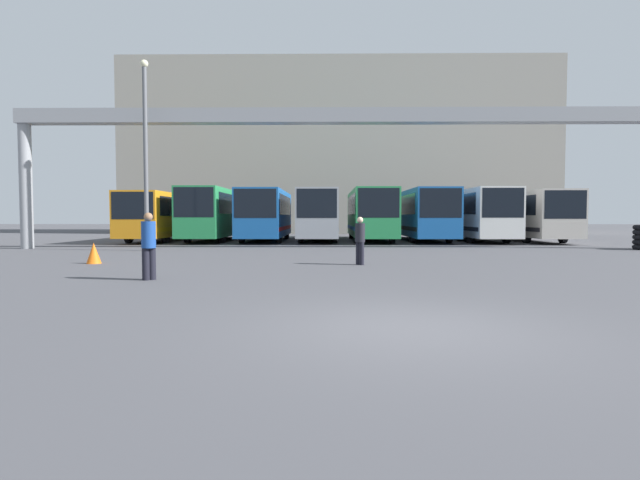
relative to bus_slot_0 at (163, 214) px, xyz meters
name	(u,v)px	position (x,y,z in m)	size (l,w,h in m)	color
ground_plane	(410,329)	(11.96, -25.65, -1.78)	(200.00, 200.00, 0.00)	#47474C
building_backdrop	(338,153)	(11.96, 19.11, 6.39)	(41.03, 12.00, 16.33)	gray
overhead_gantry	(351,130)	(11.96, -8.05, 4.07)	(32.80, 0.80, 6.86)	gray
bus_slot_0	(163,214)	(0.00, 0.00, 0.00)	(2.59, 10.23, 3.08)	orange
bus_slot_1	(217,212)	(3.42, 0.74, 0.14)	(2.46, 11.72, 3.33)	#268C4C
bus_slot_2	(266,213)	(6.83, -0.09, 0.09)	(2.59, 10.04, 3.24)	#1959A5
bus_slot_3	(319,213)	(10.25, 1.11, 0.09)	(2.45, 12.45, 3.24)	#999EA5
bus_slot_4	(370,212)	(13.67, 0.38, 0.11)	(2.52, 11.00, 3.28)	#268C4C
bus_slot_5	(421,212)	(17.08, 0.62, 0.10)	(2.54, 11.48, 3.26)	#1959A5
bus_slot_6	(473,212)	(20.50, 0.42, 0.11)	(2.53, 11.07, 3.28)	silver
bus_slot_7	(524,213)	(23.92, 0.67, 0.04)	(2.54, 11.57, 3.14)	beige
pedestrian_near_center	(360,239)	(11.89, -16.21, -0.94)	(0.33, 0.33, 1.58)	black
pedestrian_mid_right	(149,244)	(6.31, -20.25, -0.88)	(0.35, 0.35, 1.69)	black
traffic_cone	(94,253)	(2.87, -15.89, -1.42)	(0.48, 0.48, 0.71)	orange
lamp_post	(146,148)	(2.38, -9.48, 3.00)	(0.36, 0.36, 8.81)	#595B60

